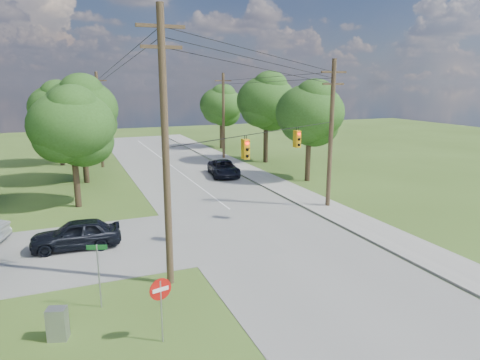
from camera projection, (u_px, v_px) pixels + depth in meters
name	position (u px, v px, depth m)	size (l,w,h in m)	color
ground	(265.00, 269.00, 20.85)	(140.00, 140.00, 0.00)	#3B571D
main_road	(259.00, 232.00, 26.09)	(10.00, 100.00, 0.03)	gray
sidewalk_east	(350.00, 218.00, 28.57)	(2.60, 100.00, 0.12)	#ACAAA1
pole_sw	(165.00, 147.00, 18.11)	(2.00, 0.32, 12.00)	brown
pole_ne	(331.00, 132.00, 30.14)	(2.00, 0.32, 10.50)	brown
pole_north_e	(223.00, 115.00, 50.05)	(2.00, 0.32, 10.00)	brown
pole_north_w	(99.00, 119.00, 44.90)	(2.00, 0.32, 10.00)	brown
power_lines	(215.00, 79.00, 29.77)	(13.93, 29.62, 4.93)	black
traffic_signals	(273.00, 143.00, 24.56)	(4.91, 3.27, 1.05)	#E2A30D
tree_w_near	(72.00, 126.00, 30.08)	(6.00, 6.00, 8.40)	#403020
tree_w_mid	(81.00, 110.00, 37.52)	(6.40, 6.40, 9.22)	#403020
tree_w_far	(57.00, 108.00, 45.87)	(6.00, 6.00, 8.73)	#403020
tree_e_near	(310.00, 113.00, 38.33)	(6.20, 6.20, 8.81)	#403020
tree_e_mid	(266.00, 101.00, 47.38)	(6.60, 6.60, 9.64)	#403020
tree_e_far	(221.00, 105.00, 58.05)	(5.80, 5.80, 8.32)	#403020
car_cross_dark	(76.00, 234.00, 23.29)	(1.90, 4.71, 1.61)	black
car_main_north	(224.00, 168.00, 41.48)	(2.49, 5.41, 1.50)	black
control_cabinet	(58.00, 324.00, 15.06)	(0.66, 0.48, 1.19)	gray
do_not_enter_sign	(161.00, 296.00, 14.65)	(0.79, 0.21, 2.41)	gray
street_name_sign	(98.00, 268.00, 16.96)	(0.77, 0.29, 2.69)	gray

